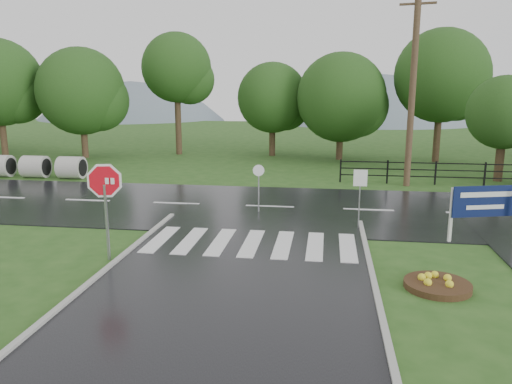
# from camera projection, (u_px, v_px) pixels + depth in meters

# --- Properties ---
(ground) EXTENTS (120.00, 120.00, 0.00)m
(ground) POSITION_uv_depth(u_px,v_px,m) (217.00, 315.00, 10.94)
(ground) COLOR #284F1A
(ground) RESTS_ON ground
(main_road) EXTENTS (90.00, 8.00, 0.04)m
(main_road) POSITION_uv_depth(u_px,v_px,m) (270.00, 207.00, 20.62)
(main_road) COLOR black
(main_road) RESTS_ON ground
(crosswalk) EXTENTS (6.50, 2.80, 0.02)m
(crosswalk) POSITION_uv_depth(u_px,v_px,m) (252.00, 243.00, 15.77)
(crosswalk) COLOR silver
(crosswalk) RESTS_ON ground
(fence_west) EXTENTS (9.58, 0.08, 1.20)m
(fence_west) POSITION_uv_depth(u_px,v_px,m) (436.00, 171.00, 25.20)
(fence_west) COLOR black
(fence_west) RESTS_ON ground
(hills) EXTENTS (102.00, 48.00, 48.00)m
(hills) POSITION_uv_depth(u_px,v_px,m) (333.00, 221.00, 76.62)
(hills) COLOR slate
(hills) RESTS_ON ground
(treeline) EXTENTS (83.20, 5.20, 10.00)m
(treeline) POSITION_uv_depth(u_px,v_px,m) (308.00, 159.00, 34.03)
(treeline) COLOR #1B4014
(treeline) RESTS_ON ground
(culvert_pipes) EXTENTS (7.60, 1.20, 1.20)m
(culvert_pipes) POSITION_uv_depth(u_px,v_px,m) (18.00, 166.00, 27.35)
(culvert_pipes) COLOR #9E9B93
(culvert_pipes) RESTS_ON ground
(stop_sign) EXTENTS (1.30, 0.32, 2.99)m
(stop_sign) POSITION_uv_depth(u_px,v_px,m) (105.00, 190.00, 14.01)
(stop_sign) COLOR #939399
(stop_sign) RESTS_ON ground
(estate_billboard) EXTENTS (2.10, 0.63, 1.89)m
(estate_billboard) POSITION_uv_depth(u_px,v_px,m) (485.00, 204.00, 15.60)
(estate_billboard) COLOR silver
(estate_billboard) RESTS_ON ground
(flower_bed) EXTENTS (1.63, 1.63, 0.33)m
(flower_bed) POSITION_uv_depth(u_px,v_px,m) (438.00, 284.00, 12.36)
(flower_bed) COLOR #332111
(flower_bed) RESTS_ON ground
(reg_sign_small) EXTENTS (0.47, 0.05, 2.12)m
(reg_sign_small) POSITION_uv_depth(u_px,v_px,m) (360.00, 187.00, 17.19)
(reg_sign_small) COLOR #939399
(reg_sign_small) RESTS_ON ground
(reg_sign_round) EXTENTS (0.44, 0.11, 1.93)m
(reg_sign_round) POSITION_uv_depth(u_px,v_px,m) (259.00, 182.00, 19.48)
(reg_sign_round) COLOR #939399
(reg_sign_round) RESTS_ON ground
(utility_pole_east) EXTENTS (1.66, 0.47, 9.41)m
(utility_pole_east) POSITION_uv_depth(u_px,v_px,m) (413.00, 89.00, 24.07)
(utility_pole_east) COLOR #473523
(utility_pole_east) RESTS_ON ground
(entrance_tree_left) EXTENTS (3.78, 3.78, 5.48)m
(entrance_tree_left) POSITION_uv_depth(u_px,v_px,m) (504.00, 113.00, 25.57)
(entrance_tree_left) COLOR #3D2B1C
(entrance_tree_left) RESTS_ON ground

